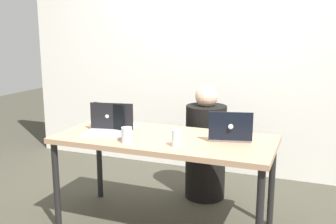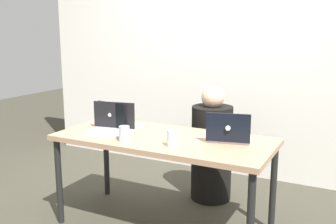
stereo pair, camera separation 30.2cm
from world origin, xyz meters
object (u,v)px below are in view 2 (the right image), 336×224
at_px(laptop_back_left, 118,122).
at_px(water_glass_right, 172,140).
at_px(water_glass_left, 124,135).
at_px(laptop_front_left, 110,126).
at_px(laptop_back_right, 229,135).
at_px(person_at_center, 212,149).

height_order(laptop_back_left, water_glass_right, laptop_back_left).
xyz_separation_m(laptop_back_left, water_glass_left, (0.29, -0.34, 0.00)).
xyz_separation_m(water_glass_right, water_glass_left, (-0.37, -0.04, -0.00)).
height_order(laptop_front_left, laptop_back_right, laptop_front_left).
bearing_deg(laptop_front_left, person_at_center, 41.68).
bearing_deg(water_glass_left, laptop_back_left, 130.24).
height_order(person_at_center, laptop_back_right, person_at_center).
xyz_separation_m(person_at_center, laptop_back_right, (0.35, -0.58, 0.32)).
bearing_deg(person_at_center, laptop_back_left, 44.37).
bearing_deg(water_glass_right, water_glass_left, -173.86).
distance_m(person_at_center, water_glass_left, 1.04).
bearing_deg(water_glass_left, laptop_front_left, 144.59).
distance_m(laptop_front_left, water_glass_left, 0.30).
relative_size(laptop_back_left, laptop_back_right, 0.93).
bearing_deg(laptop_back_right, water_glass_right, 31.00).
height_order(laptop_front_left, laptop_back_left, laptop_front_left).
bearing_deg(laptop_back_left, laptop_back_right, -169.48).
xyz_separation_m(laptop_back_right, water_glass_right, (-0.31, -0.31, 0.00)).
height_order(laptop_back_left, water_glass_left, laptop_back_left).
bearing_deg(water_glass_left, person_at_center, 70.36).
xyz_separation_m(person_at_center, laptop_front_left, (-0.58, -0.75, 0.32)).
relative_size(laptop_front_left, laptop_back_right, 1.09).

